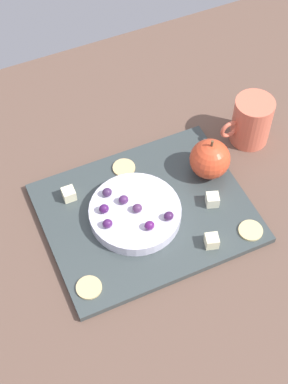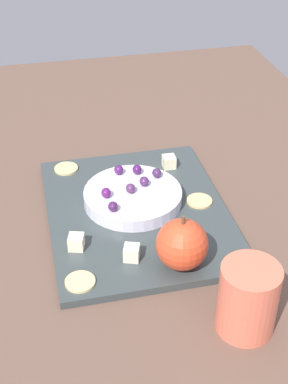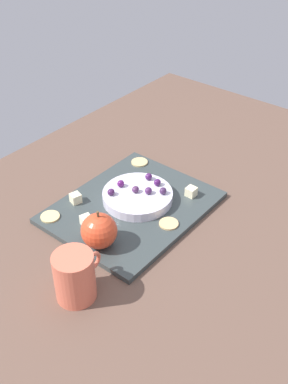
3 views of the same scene
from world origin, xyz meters
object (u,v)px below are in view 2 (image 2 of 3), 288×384
at_px(grape_6, 137,169).
at_px(cup, 247,298).
at_px(cracker_0, 66,169).
at_px(grape_0, 157,173).
at_px(grape_1, 119,170).
at_px(cheese_cube_1, 169,162).
at_px(cracker_1, 199,201).
at_px(cheese_cube_2, 132,253).
at_px(grape_2, 113,206).
at_px(apple_whole, 181,244).
at_px(platter, 137,213).
at_px(cheese_cube_0, 76,242).
at_px(grape_5, 131,188).
at_px(grape_3, 144,181).
at_px(grape_4, 106,193).
at_px(cracker_2, 80,282).
at_px(serving_dish, 133,197).

xyz_separation_m(grape_6, cup, (0.34, 0.07, 0.01)).
relative_size(cracker_0, grape_0, 2.43).
relative_size(grape_0, grape_1, 1.00).
distance_m(grape_6, cup, 0.34).
relative_size(cheese_cube_1, cracker_1, 0.52).
relative_size(cheese_cube_2, grape_6, 1.27).
distance_m(cheese_cube_2, cracker_0, 0.27).
bearing_deg(grape_2, cracker_1, 97.92).
xyz_separation_m(apple_whole, cracker_1, (-0.14, 0.07, -0.04)).
bearing_deg(platter, cheese_cube_0, -56.23).
bearing_deg(grape_1, grape_0, 68.56).
bearing_deg(grape_5, grape_2, -40.70).
distance_m(grape_0, grape_2, 0.12).
bearing_deg(cup, grape_3, -167.48).
distance_m(cheese_cube_2, grape_4, 0.13).
bearing_deg(platter, grape_2, -63.23).
distance_m(cracker_1, grape_6, 0.12).
xyz_separation_m(cracker_0, grape_4, (0.13, 0.05, 0.03)).
height_order(apple_whole, cracker_1, apple_whole).
bearing_deg(cracker_2, grape_1, 156.72).
bearing_deg(platter, grape_1, -169.11).
xyz_separation_m(grape_3, grape_6, (-0.04, -0.00, 0.00)).
distance_m(apple_whole, cheese_cube_0, 0.16).
bearing_deg(grape_1, cheese_cube_1, 109.86).
height_order(cracker_1, grape_5, grape_5).
bearing_deg(grape_4, cracker_2, -21.65).
height_order(cracker_0, grape_6, grape_6).
height_order(cracker_0, cup, cup).
xyz_separation_m(apple_whole, cracker_0, (-0.29, -0.13, -0.04)).
xyz_separation_m(cheese_cube_0, grape_6, (-0.15, 0.13, 0.02)).
bearing_deg(grape_2, cracker_0, -161.63).
bearing_deg(grape_6, apple_whole, 4.48).
distance_m(platter, serving_dish, 0.03).
distance_m(cheese_cube_0, cheese_cube_1, 0.27).
xyz_separation_m(cheese_cube_2, cracker_1, (-0.11, 0.14, -0.01)).
distance_m(apple_whole, grape_6, 0.22).
bearing_deg(cheese_cube_2, grape_3, 160.59).
distance_m(platter, grape_2, 0.06).
bearing_deg(cracker_2, serving_dish, 147.13).
xyz_separation_m(serving_dish, cheese_cube_1, (-0.09, 0.09, 0.00)).
relative_size(serving_dish, grape_2, 9.29).
height_order(cheese_cube_0, grape_0, grape_0).
bearing_deg(apple_whole, grape_0, 176.12).
distance_m(grape_5, cup, 0.30).
relative_size(platter, cracker_1, 8.49).
bearing_deg(platter, grape_4, -108.78).
relative_size(grape_1, grape_5, 1.00).
distance_m(cheese_cube_1, grape_2, 0.19).
distance_m(cheese_cube_1, grape_6, 0.08).
xyz_separation_m(cracker_2, grape_1, (-0.23, 0.10, 0.03)).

